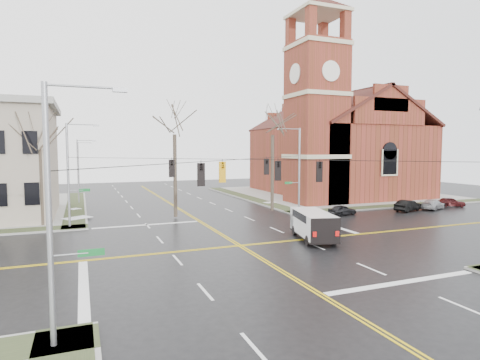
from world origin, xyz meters
name	(u,v)px	position (x,y,z in m)	size (l,w,h in m)	color
ground	(240,246)	(0.00, 0.00, 0.00)	(120.00, 120.00, 0.00)	black
sidewalks	(240,245)	(0.00, 0.00, 0.08)	(80.00, 80.00, 0.17)	gray
road_markings	(240,246)	(0.00, 0.00, 0.01)	(100.00, 100.00, 0.01)	gold
church	(332,139)	(24.76, 24.78, 8.43)	(24.28, 27.48, 27.50)	maroon
signal_pole_ne	(298,167)	(11.32, 11.50, 4.95)	(2.75, 0.22, 9.00)	gray
signal_pole_nw	(70,172)	(-11.32, 11.50, 4.95)	(2.75, 0.22, 9.00)	gray
signal_pole_sw	(55,208)	(-11.32, -11.50, 4.95)	(2.75, 0.22, 9.00)	gray
span_wires	(240,159)	(0.00, 0.00, 6.20)	(23.02, 23.02, 0.03)	black
traffic_signals	(243,170)	(0.00, -0.67, 5.45)	(8.21, 8.26, 1.30)	black
streetlight_north_a	(79,168)	(-10.65, 28.00, 4.47)	(2.30, 0.20, 8.00)	gray
streetlight_north_b	(79,163)	(-10.65, 48.00, 4.47)	(2.30, 0.20, 8.00)	gray
cargo_van	(312,223)	(5.98, -0.07, 1.26)	(3.47, 5.96, 2.14)	white
parked_car_a	(342,210)	(14.89, 8.37, 0.54)	(1.28, 3.18, 1.08)	black
parked_car_b	(408,206)	(23.32, 7.90, 0.63)	(1.33, 3.82, 1.26)	black
parked_car_c	(433,204)	(27.12, 7.95, 0.56)	(1.58, 3.89, 1.13)	#B7B6B9
parked_car_d	(450,202)	(30.66, 8.67, 0.57)	(1.34, 3.33, 1.14)	#3F1213
tree_nw_far	(40,144)	(-13.74, 13.13, 7.33)	(4.00, 4.00, 10.10)	#352E22
tree_nw_near	(175,129)	(-1.76, 12.99, 8.90)	(4.00, 4.00, 12.31)	#352E22
tree_ne	(273,130)	(9.13, 13.24, 8.99)	(4.00, 4.00, 12.44)	#352E22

